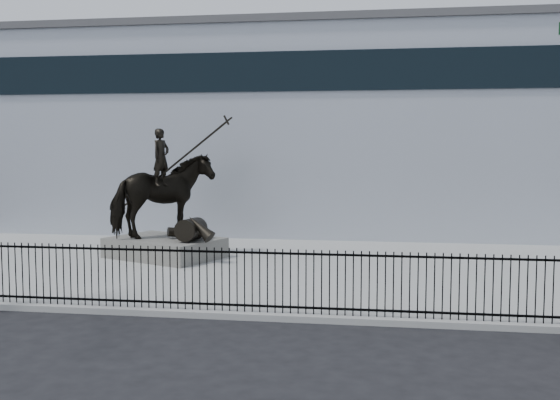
# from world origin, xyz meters

# --- Properties ---
(ground) EXTENTS (120.00, 120.00, 0.00)m
(ground) POSITION_xyz_m (0.00, 0.00, 0.00)
(ground) COLOR black
(ground) RESTS_ON ground
(plaza) EXTENTS (30.00, 12.00, 0.15)m
(plaza) POSITION_xyz_m (0.00, 7.00, 0.07)
(plaza) COLOR #9C9C99
(plaza) RESTS_ON ground
(building) EXTENTS (44.00, 14.00, 9.00)m
(building) POSITION_xyz_m (0.00, 20.00, 4.50)
(building) COLOR #B3BAC4
(building) RESTS_ON ground
(picket_fence) EXTENTS (22.10, 0.10, 1.50)m
(picket_fence) POSITION_xyz_m (0.00, 1.25, 0.90)
(picket_fence) COLOR black
(picket_fence) RESTS_ON plaza
(statue_plinth) EXTENTS (4.36, 3.78, 0.68)m
(statue_plinth) POSITION_xyz_m (-4.28, 8.07, 0.49)
(statue_plinth) COLOR #53514C
(statue_plinth) RESTS_ON plaza
(equestrian_statue) EXTENTS (4.30, 3.64, 3.97)m
(equestrian_statue) POSITION_xyz_m (-4.22, 8.04, 2.27)
(equestrian_statue) COLOR black
(equestrian_statue) RESTS_ON statue_plinth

